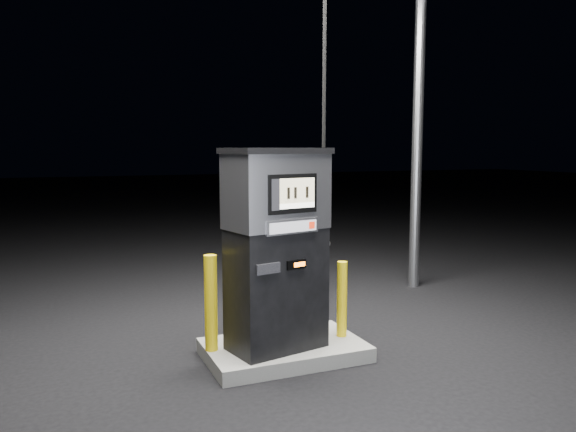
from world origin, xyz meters
name	(u,v)px	position (x,y,z in m)	size (l,w,h in m)	color
ground	(284,357)	(0.00, 0.00, 0.00)	(80.00, 80.00, 0.00)	black
pump_island	(284,350)	(0.00, 0.00, 0.07)	(1.60, 1.00, 0.15)	slate
fuel_dispenser	(277,247)	(-0.12, -0.09, 1.18)	(1.15, 0.78, 4.14)	black
bollard_left	(211,303)	(-0.74, 0.10, 0.63)	(0.13, 0.13, 0.96)	yellow
bollard_right	(342,299)	(0.65, -0.03, 0.55)	(0.11, 0.11, 0.81)	yellow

